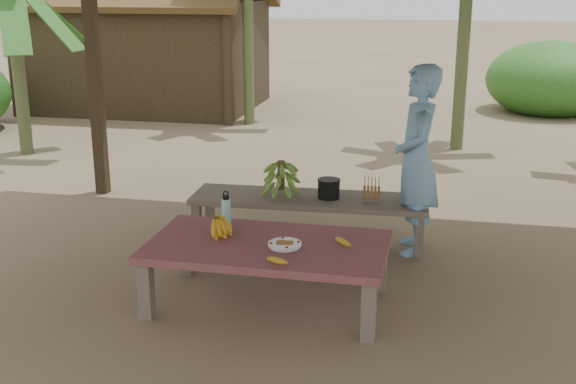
% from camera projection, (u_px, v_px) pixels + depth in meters
% --- Properties ---
extents(ground, '(80.00, 80.00, 0.00)m').
position_uv_depth(ground, '(299.00, 293.00, 5.77)').
color(ground, brown).
rests_on(ground, ground).
extents(work_table, '(1.81, 1.01, 0.50)m').
position_uv_depth(work_table, '(268.00, 251.00, 5.46)').
color(work_table, brown).
rests_on(work_table, ground).
extents(bench, '(2.22, 0.69, 0.45)m').
position_uv_depth(bench, '(309.00, 203.00, 6.78)').
color(bench, brown).
rests_on(bench, ground).
extents(ripe_banana_bunch, '(0.27, 0.24, 0.16)m').
position_uv_depth(ripe_banana_bunch, '(215.00, 225.00, 5.60)').
color(ripe_banana_bunch, gold).
rests_on(ripe_banana_bunch, work_table).
extents(plate, '(0.25, 0.25, 0.04)m').
position_uv_depth(plate, '(285.00, 245.00, 5.36)').
color(plate, white).
rests_on(plate, work_table).
extents(loose_banana_front, '(0.16, 0.05, 0.04)m').
position_uv_depth(loose_banana_front, '(277.00, 261.00, 5.05)').
color(loose_banana_front, gold).
rests_on(loose_banana_front, work_table).
extents(loose_banana_side, '(0.16, 0.13, 0.04)m').
position_uv_depth(loose_banana_side, '(343.00, 242.00, 5.40)').
color(loose_banana_side, gold).
rests_on(loose_banana_side, work_table).
extents(water_flask, '(0.08, 0.08, 0.28)m').
position_uv_depth(water_flask, '(226.00, 210.00, 5.82)').
color(water_flask, '#3DBEB9').
rests_on(water_flask, work_table).
extents(green_banana_stalk, '(0.33, 0.33, 0.36)m').
position_uv_depth(green_banana_stalk, '(281.00, 177.00, 6.75)').
color(green_banana_stalk, '#598C2D').
rests_on(green_banana_stalk, bench).
extents(cooking_pot, '(0.20, 0.20, 0.17)m').
position_uv_depth(cooking_pot, '(329.00, 189.00, 6.71)').
color(cooking_pot, black).
rests_on(cooking_pot, bench).
extents(skewer_rack, '(0.18, 0.09, 0.24)m').
position_uv_depth(skewer_rack, '(372.00, 189.00, 6.59)').
color(skewer_rack, '#A57F47').
rests_on(skewer_rack, bench).
extents(woman, '(0.49, 0.67, 1.72)m').
position_uv_depth(woman, '(417.00, 160.00, 6.43)').
color(woman, '#6CA0CD').
rests_on(woman, ground).
extents(hut, '(4.40, 3.43, 2.85)m').
position_uv_depth(hut, '(150.00, 49.00, 13.85)').
color(hut, black).
rests_on(hut, ground).
extents(banana_plant_w, '(1.80, 1.80, 2.60)m').
position_uv_depth(banana_plant_w, '(11.00, 1.00, 9.77)').
color(banana_plant_w, '#596638').
rests_on(banana_plant_w, ground).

